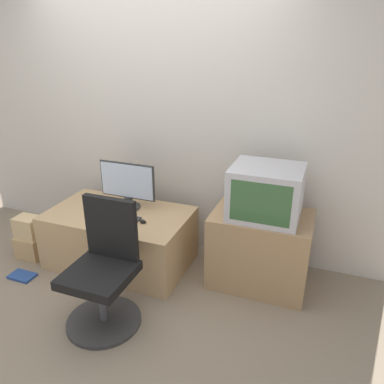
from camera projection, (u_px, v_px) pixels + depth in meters
ground_plane at (89, 316)px, 2.89m from camera, size 12.00×12.00×0.00m
wall_back at (158, 116)px, 3.53m from camera, size 4.40×0.05×2.60m
desk at (120, 237)px, 3.50m from camera, size 1.28×0.76×0.52m
side_stand at (260, 249)px, 3.18m from camera, size 0.81×0.54×0.65m
main_monitor at (127, 185)px, 3.41m from camera, size 0.55×0.22×0.44m
keyboard at (120, 217)px, 3.30m from camera, size 0.37×0.11×0.01m
mouse at (143, 222)px, 3.20m from camera, size 0.06×0.04×0.03m
crt_tv at (266, 192)px, 2.95m from camera, size 0.55×0.48×0.42m
office_chair at (104, 275)px, 2.73m from camera, size 0.56×0.56×0.94m
cardboard_box_lower at (32, 246)px, 3.64m from camera, size 0.25×0.22×0.21m
cardboard_box_upper at (28, 227)px, 3.56m from camera, size 0.23×0.17×0.21m
book at (22, 276)px, 3.35m from camera, size 0.23×0.14×0.02m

